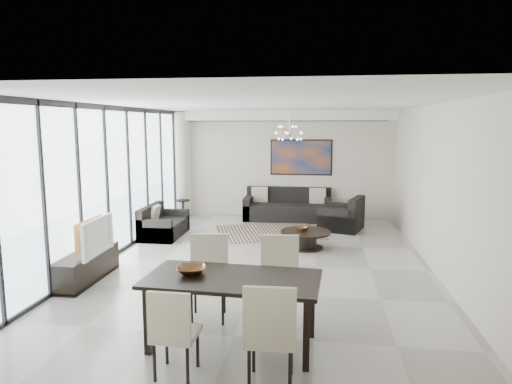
% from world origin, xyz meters
% --- Properties ---
extents(room_shell, '(6.00, 9.00, 2.90)m').
position_xyz_m(room_shell, '(0.46, 0.00, 1.45)').
color(room_shell, '#A8A39B').
rests_on(room_shell, ground).
extents(window_wall, '(0.37, 8.95, 2.90)m').
position_xyz_m(window_wall, '(-2.86, 0.00, 1.47)').
color(window_wall, silver).
rests_on(window_wall, floor).
extents(soffit, '(5.98, 0.40, 0.26)m').
position_xyz_m(soffit, '(0.00, 4.30, 2.77)').
color(soffit, white).
rests_on(soffit, room_shell).
extents(painting, '(1.68, 0.04, 0.98)m').
position_xyz_m(painting, '(0.50, 4.47, 1.65)').
color(painting, '#A44E16').
rests_on(painting, room_shell).
extents(chandelier, '(0.66, 0.66, 0.71)m').
position_xyz_m(chandelier, '(0.30, 2.50, 2.35)').
color(chandelier, silver).
rests_on(chandelier, room_shell).
extents(rug, '(2.81, 2.45, 0.01)m').
position_xyz_m(rug, '(-0.16, 2.51, 0.01)').
color(rug, black).
rests_on(rug, floor).
extents(coffee_table, '(1.04, 1.04, 0.36)m').
position_xyz_m(coffee_table, '(0.74, 1.23, 0.21)').
color(coffee_table, black).
rests_on(coffee_table, floor).
extents(bowl_coffee, '(0.27, 0.27, 0.08)m').
position_xyz_m(bowl_coffee, '(0.67, 1.26, 0.40)').
color(bowl_coffee, brown).
rests_on(bowl_coffee, coffee_table).
extents(sofa_main, '(2.31, 0.94, 0.84)m').
position_xyz_m(sofa_main, '(0.18, 4.07, 0.28)').
color(sofa_main, black).
rests_on(sofa_main, floor).
extents(loveseat, '(0.79, 1.41, 0.70)m').
position_xyz_m(loveseat, '(-2.54, 1.82, 0.24)').
color(loveseat, black).
rests_on(loveseat, floor).
extents(armchair, '(1.17, 1.20, 0.81)m').
position_xyz_m(armchair, '(1.59, 3.04, 0.28)').
color(armchair, black).
rests_on(armchair, floor).
extents(side_table, '(0.38, 0.38, 0.52)m').
position_xyz_m(side_table, '(-2.65, 3.78, 0.35)').
color(side_table, black).
rests_on(side_table, floor).
extents(tv_console, '(0.43, 1.52, 0.47)m').
position_xyz_m(tv_console, '(-2.76, -1.24, 0.24)').
color(tv_console, black).
rests_on(tv_console, floor).
extents(television, '(0.16, 1.02, 0.59)m').
position_xyz_m(television, '(-2.60, -1.32, 0.77)').
color(television, gray).
rests_on(television, tv_console).
extents(dining_table, '(2.03, 1.10, 0.82)m').
position_xyz_m(dining_table, '(0.03, -3.10, 0.74)').
color(dining_table, black).
rests_on(dining_table, floor).
extents(dining_chair_sw, '(0.45, 0.45, 0.95)m').
position_xyz_m(dining_chair_sw, '(-0.43, -3.87, 0.54)').
color(dining_chair_sw, beige).
rests_on(dining_chair_sw, floor).
extents(dining_chair_se, '(0.51, 0.51, 1.08)m').
position_xyz_m(dining_chair_se, '(0.56, -3.93, 0.62)').
color(dining_chair_se, beige).
rests_on(dining_chair_se, floor).
extents(dining_chair_nw, '(0.58, 0.58, 1.10)m').
position_xyz_m(dining_chair_nw, '(-0.44, -2.32, 0.63)').
color(dining_chair_nw, beige).
rests_on(dining_chair_nw, floor).
extents(dining_chair_ne, '(0.53, 0.53, 1.10)m').
position_xyz_m(dining_chair_ne, '(0.50, -2.26, 0.63)').
color(dining_chair_ne, beige).
rests_on(dining_chair_ne, floor).
extents(bowl_dining, '(0.40, 0.40, 0.08)m').
position_xyz_m(bowl_dining, '(-0.47, -3.04, 0.87)').
color(bowl_dining, brown).
rests_on(bowl_dining, dining_table).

